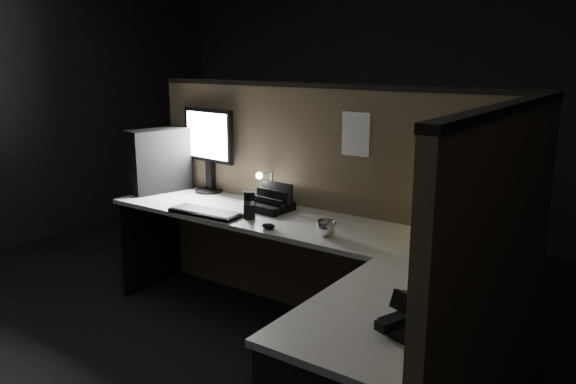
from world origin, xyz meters
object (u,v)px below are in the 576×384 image
Objects in this scene: lava_lamp at (459,207)px; desk_phone at (420,320)px; monitor at (209,142)px; pc_tower at (159,160)px; keyboard at (205,213)px.

desk_phone is at bearing -77.31° from lava_lamp.
pc_tower is at bearing -142.28° from monitor.
keyboard is 1.21× the size of lava_lamp.
monitor is (0.31, 0.20, 0.14)m from pc_tower.
pc_tower is 0.79m from keyboard.
lava_lamp is (2.14, 0.20, -0.06)m from pc_tower.
pc_tower is at bearing 155.88° from keyboard.
monitor reaches higher than lava_lamp.
lava_lamp is at bearing 20.50° from pc_tower.
pc_tower is 0.39m from monitor.
desk_phone is (2.09, -1.17, -0.31)m from monitor.
lava_lamp is at bearing 123.53° from desk_phone.
monitor is 1.84m from lava_lamp.
desk_phone is (2.40, -0.97, -0.18)m from pc_tower.
keyboard is 1.83m from desk_phone.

